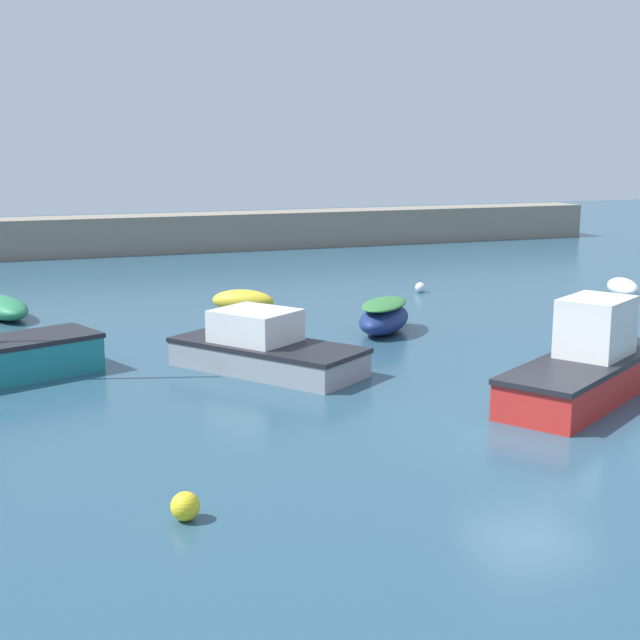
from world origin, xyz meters
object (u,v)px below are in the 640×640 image
object	(u,v)px
dinghy_near_pier	(623,287)
rowboat_white_midwater	(3,307)
mooring_buoy_white	(420,287)
mooring_buoy_pink	(593,335)
fishing_dinghy_green	(243,301)
mooring_buoy_yellow	(185,506)
motorboat_grey_hull	(264,348)
cabin_cruiser_white	(588,365)
rowboat_with_red_cover	(384,316)

from	to	relation	value
dinghy_near_pier	rowboat_white_midwater	bearing A→B (deg)	-77.18
mooring_buoy_white	mooring_buoy_pink	xyz separation A→B (m)	(0.80, -9.65, 0.02)
mooring_buoy_white	mooring_buoy_pink	world-z (taller)	mooring_buoy_pink
fishing_dinghy_green	rowboat_white_midwater	world-z (taller)	fishing_dinghy_green
rowboat_white_midwater	mooring_buoy_pink	distance (m)	18.86
mooring_buoy_pink	mooring_buoy_yellow	size ratio (longest dim) A/B	0.93
motorboat_grey_hull	fishing_dinghy_green	bearing A→B (deg)	133.55
dinghy_near_pier	cabin_cruiser_white	distance (m)	14.57
motorboat_grey_hull	mooring_buoy_white	size ratio (longest dim) A/B	13.54
dinghy_near_pier	mooring_buoy_yellow	bearing A→B (deg)	-31.79
fishing_dinghy_green	dinghy_near_pier	world-z (taller)	fishing_dinghy_green
cabin_cruiser_white	motorboat_grey_hull	size ratio (longest dim) A/B	1.13
dinghy_near_pier	motorboat_grey_hull	xyz separation A→B (m)	(-15.98, -6.01, 0.23)
cabin_cruiser_white	motorboat_grey_hull	bearing A→B (deg)	-69.20
fishing_dinghy_green	cabin_cruiser_white	xyz separation A→B (m)	(4.66, -12.77, 0.35)
cabin_cruiser_white	mooring_buoy_white	world-z (taller)	cabin_cruiser_white
dinghy_near_pier	mooring_buoy_white	size ratio (longest dim) A/B	6.35
dinghy_near_pier	motorboat_grey_hull	bearing A→B (deg)	-47.34
cabin_cruiser_white	mooring_buoy_white	distance (m)	14.62
fishing_dinghy_green	rowboat_white_midwater	xyz separation A→B (m)	(-7.76, 1.70, -0.03)
rowboat_white_midwater	mooring_buoy_white	size ratio (longest dim) A/B	9.00
dinghy_near_pier	mooring_buoy_pink	distance (m)	8.64
mooring_buoy_pink	mooring_buoy_yellow	distance (m)	16.06
rowboat_with_red_cover	fishing_dinghy_green	bearing A→B (deg)	-107.51
rowboat_with_red_cover	mooring_buoy_yellow	world-z (taller)	rowboat_with_red_cover
rowboat_with_red_cover	mooring_buoy_pink	world-z (taller)	rowboat_with_red_cover
motorboat_grey_hull	mooring_buoy_white	world-z (taller)	motorboat_grey_hull
dinghy_near_pier	mooring_buoy_pink	xyz separation A→B (m)	(-6.01, -6.20, -0.13)
fishing_dinghy_green	mooring_buoy_white	world-z (taller)	fishing_dinghy_green
motorboat_grey_hull	mooring_buoy_white	bearing A→B (deg)	101.00
mooring_buoy_white	rowboat_white_midwater	bearing A→B (deg)	179.44
mooring_buoy_yellow	mooring_buoy_pink	bearing A→B (deg)	30.94
cabin_cruiser_white	mooring_buoy_yellow	world-z (taller)	cabin_cruiser_white
rowboat_with_red_cover	cabin_cruiser_white	bearing A→B (deg)	49.56
dinghy_near_pier	mooring_buoy_white	bearing A→B (deg)	-94.80
dinghy_near_pier	mooring_buoy_yellow	size ratio (longest dim) A/B	5.47
fishing_dinghy_green	rowboat_with_red_cover	bearing A→B (deg)	155.38
rowboat_with_red_cover	mooring_buoy_white	xyz separation A→B (m)	(4.39, 6.31, -0.31)
rowboat_white_midwater	motorboat_grey_hull	size ratio (longest dim) A/B	0.67
mooring_buoy_yellow	dinghy_near_pier	bearing A→B (deg)	36.16
motorboat_grey_hull	mooring_buoy_yellow	distance (m)	9.27
dinghy_near_pier	rowboat_with_red_cover	world-z (taller)	rowboat_with_red_cover
fishing_dinghy_green	cabin_cruiser_white	world-z (taller)	cabin_cruiser_white
dinghy_near_pier	mooring_buoy_white	distance (m)	7.64
rowboat_white_midwater	mooring_buoy_yellow	size ratio (longest dim) A/B	7.76
cabin_cruiser_white	mooring_buoy_pink	bearing A→B (deg)	-159.82
fishing_dinghy_green	rowboat_white_midwater	bearing A→B (deg)	19.46
rowboat_white_midwater	mooring_buoy_pink	xyz separation A→B (m)	(16.11, -9.80, -0.14)
rowboat_with_red_cover	mooring_buoy_yellow	distance (m)	14.42
cabin_cruiser_white	mooring_buoy_yellow	bearing A→B (deg)	-11.87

